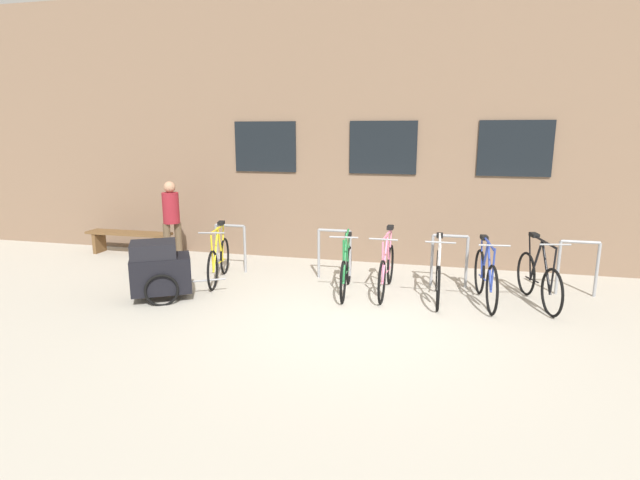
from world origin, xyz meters
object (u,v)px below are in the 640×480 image
(bicycle_blue, at_px, (485,277))
(person_by_bench, at_px, (171,217))
(bicycle_white, at_px, (438,275))
(backpack, at_px, (145,263))
(bicycle_yellow, at_px, (219,260))
(bicycle_green, at_px, (346,270))
(bicycle_pink, at_px, (386,269))
(bicycle_black, at_px, (538,279))
(bike_trailer, at_px, (159,269))
(wooden_bench, at_px, (129,238))

(bicycle_blue, distance_m, person_by_bench, 5.96)
(bicycle_white, relative_size, backpack, 3.86)
(bicycle_yellow, xyz_separation_m, bicycle_green, (2.32, -0.10, -0.00))
(bicycle_pink, height_order, backpack, bicycle_pink)
(bicycle_pink, relative_size, bicycle_yellow, 1.08)
(bicycle_black, height_order, bike_trailer, bicycle_black)
(bicycle_black, distance_m, bicycle_blue, 0.79)
(bicycle_blue, height_order, bicycle_green, bicycle_green)
(bicycle_yellow, bearing_deg, bicycle_blue, -1.12)
(bicycle_green, xyz_separation_m, person_by_bench, (-3.68, 0.91, 0.58))
(bicycle_blue, bearing_deg, bicycle_green, -179.78)
(person_by_bench, xyz_separation_m, backpack, (-0.14, -0.79, -0.74))
(bicycle_blue, relative_size, backpack, 3.90)
(bicycle_white, distance_m, backpack, 5.30)
(wooden_bench, bearing_deg, bike_trailer, -47.86)
(bicycle_pink, height_order, wooden_bench, bicycle_pink)
(bike_trailer, bearing_deg, bicycle_blue, 12.08)
(bicycle_pink, bearing_deg, person_by_bench, 170.05)
(bicycle_yellow, height_order, bicycle_green, bicycle_green)
(wooden_bench, distance_m, person_by_bench, 1.58)
(bicycle_yellow, xyz_separation_m, bicycle_blue, (4.51, -0.09, 0.02))
(wooden_bench, bearing_deg, bicycle_pink, -12.79)
(bicycle_pink, distance_m, backpack, 4.47)
(bicycle_yellow, height_order, person_by_bench, person_by_bench)
(wooden_bench, bearing_deg, bicycle_black, -9.31)
(person_by_bench, bearing_deg, bicycle_blue, -8.69)
(bicycle_pink, xyz_separation_m, person_by_bench, (-4.32, 0.76, 0.57))
(bicycle_pink, xyz_separation_m, bicycle_white, (0.83, -0.14, -0.01))
(bicycle_green, height_order, backpack, bicycle_green)
(bike_trailer, height_order, wooden_bench, bike_trailer)
(bicycle_pink, xyz_separation_m, bicycle_blue, (1.54, -0.14, 0.01))
(bicycle_black, xyz_separation_m, bicycle_yellow, (-5.29, -0.03, -0.01))
(person_by_bench, bearing_deg, bike_trailer, -65.52)
(bicycle_yellow, distance_m, bicycle_green, 2.32)
(wooden_bench, bearing_deg, bicycle_yellow, -26.21)
(wooden_bench, bearing_deg, person_by_bench, -21.33)
(bike_trailer, height_order, backpack, bike_trailer)
(bicycle_pink, height_order, bicycle_blue, bicycle_pink)
(bicycle_white, height_order, bicycle_yellow, bicycle_white)
(backpack, bearing_deg, bicycle_white, -27.37)
(bicycle_green, bearing_deg, bike_trailer, -159.23)
(bicycle_pink, distance_m, bike_trailer, 3.64)
(bicycle_black, distance_m, backpack, 6.80)
(bicycle_green, bearing_deg, bicycle_yellow, 177.61)
(bicycle_green, bearing_deg, backpack, 178.31)
(bike_trailer, relative_size, person_by_bench, 0.85)
(bike_trailer, distance_m, wooden_bench, 3.37)
(bicycle_black, height_order, backpack, bicycle_black)
(bicycle_white, height_order, bicycle_green, bicycle_green)
(bicycle_white, height_order, person_by_bench, person_by_bench)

